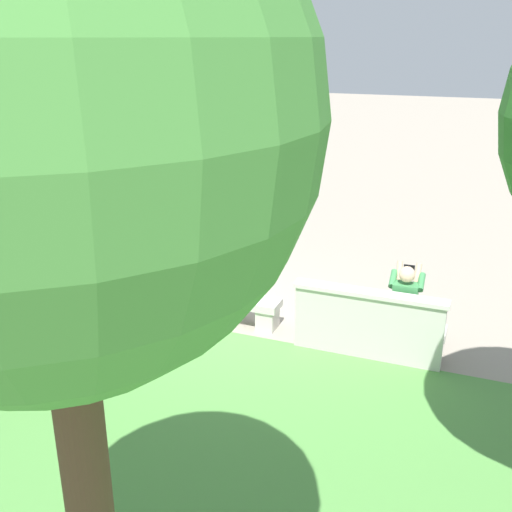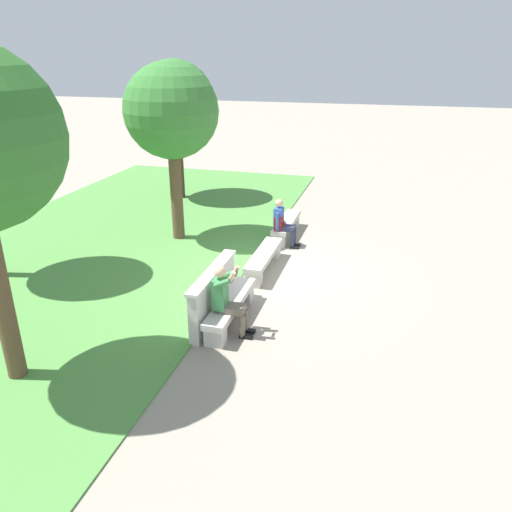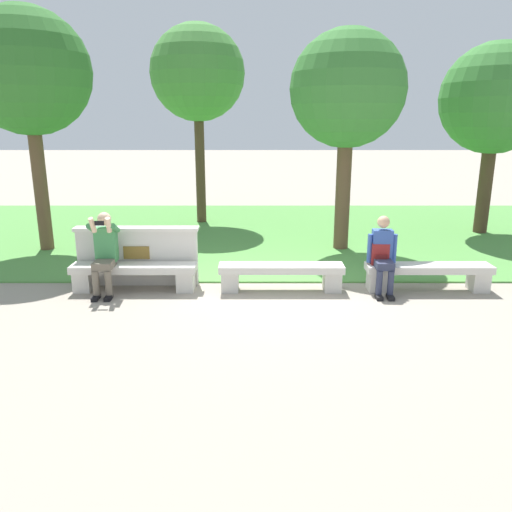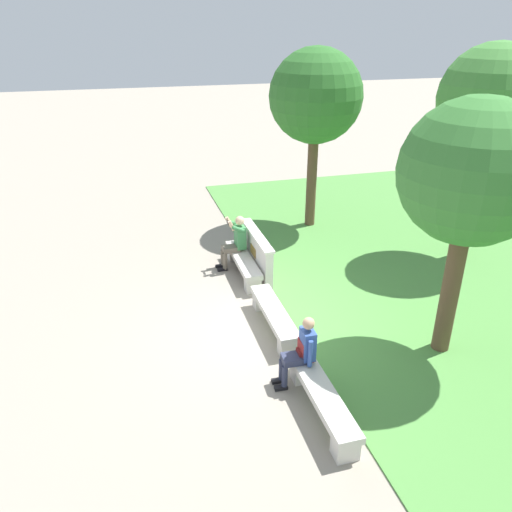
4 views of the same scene
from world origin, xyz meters
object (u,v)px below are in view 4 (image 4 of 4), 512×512
at_px(person_distant, 301,350).
at_px(bench_main, 243,263).
at_px(tree_left_background, 473,175).
at_px(person_photographer, 235,239).
at_px(tree_behind_wall, 492,100).
at_px(bench_near, 274,316).
at_px(bench_mid, 322,399).
at_px(backpack, 305,350).
at_px(tree_far_back, 316,97).

bearing_deg(person_distant, bench_main, 179.07).
distance_m(person_distant, tree_left_background, 3.89).
xyz_separation_m(person_photographer, tree_behind_wall, (0.95, 5.80, 3.16)).
distance_m(bench_near, tree_left_background, 4.35).
bearing_deg(bench_mid, person_distant, -175.23).
height_order(bench_near, backpack, backpack).
xyz_separation_m(bench_main, tree_far_back, (-2.55, 2.69, 3.36)).
bearing_deg(tree_behind_wall, person_photographer, -99.31).
xyz_separation_m(bench_mid, person_distant, (-0.80, -0.07, 0.37)).
height_order(person_distant, tree_far_back, tree_far_back).
bearing_deg(bench_mid, bench_near, 180.00).
relative_size(bench_near, person_distant, 1.64).
relative_size(backpack, tree_behind_wall, 0.08).
distance_m(bench_main, tree_behind_wall, 6.77).
height_order(backpack, tree_far_back, tree_far_back).
relative_size(person_distant, tree_far_back, 0.25).
xyz_separation_m(bench_main, bench_mid, (4.89, 0.00, 0.00)).
distance_m(bench_main, bench_mid, 4.89).
relative_size(person_photographer, tree_left_background, 0.29).
height_order(person_photographer, tree_far_back, tree_far_back).
distance_m(person_photographer, person_distant, 4.53).
distance_m(bench_mid, tree_left_background, 4.22).
height_order(bench_near, tree_behind_wall, tree_behind_wall).
bearing_deg(bench_near, backpack, 0.74).
bearing_deg(tree_far_back, person_distant, -22.50).
height_order(bench_mid, tree_far_back, tree_far_back).
xyz_separation_m(person_distant, tree_behind_wall, (-3.58, 5.79, 3.22)).
xyz_separation_m(bench_mid, person_photographer, (-5.32, -0.08, 0.43)).
relative_size(bench_main, tree_far_back, 0.42).
bearing_deg(backpack, tree_left_background, 93.54).
distance_m(bench_near, tree_far_back, 6.59).
distance_m(tree_behind_wall, tree_left_background, 4.52).
bearing_deg(backpack, person_distant, -71.49).
bearing_deg(person_photographer, tree_behind_wall, 80.69).
xyz_separation_m(bench_main, backpack, (4.06, 0.02, 0.32)).
height_order(bench_main, person_photographer, person_photographer).
bearing_deg(person_distant, tree_left_background, 94.02).
bearing_deg(tree_left_background, person_distant, -85.98).
bearing_deg(bench_near, bench_main, 180.00).
xyz_separation_m(tree_left_background, tree_far_back, (-6.45, -0.09, 0.33)).
bearing_deg(tree_behind_wall, bench_near, -71.38).
bearing_deg(tree_far_back, person_photographer, -52.52).
bearing_deg(tree_far_back, tree_behind_wall, 44.65).
xyz_separation_m(person_distant, tree_left_background, (-0.20, 2.84, 2.66)).
height_order(person_photographer, tree_behind_wall, tree_behind_wall).
height_order(bench_main, person_distant, person_distant).
bearing_deg(person_photographer, bench_mid, 0.84).
relative_size(tree_left_background, tree_far_back, 0.92).
height_order(bench_near, tree_left_background, tree_left_background).
distance_m(person_distant, backpack, 0.10).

